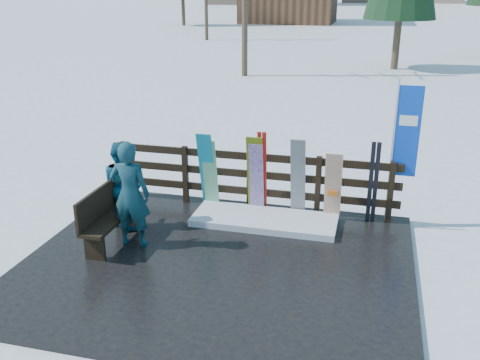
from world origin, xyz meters
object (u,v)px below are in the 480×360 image
(snowboard_4, at_px, (298,178))
(person_back, at_px, (123,185))
(person_front, at_px, (130,195))
(snowboard_0, at_px, (207,171))
(snowboard_1, at_px, (210,175))
(snowboard_2, at_px, (255,175))
(snowboard_5, at_px, (333,187))
(snowboard_3, at_px, (257,179))
(bench, at_px, (107,214))
(rental_flag, at_px, (404,137))

(snowboard_4, relative_size, person_back, 1.02)
(snowboard_4, relative_size, person_front, 0.89)
(snowboard_0, distance_m, snowboard_1, 0.09)
(snowboard_2, relative_size, snowboard_5, 1.16)
(snowboard_2, bearing_deg, snowboard_3, 0.00)
(snowboard_3, bearing_deg, snowboard_4, -0.00)
(snowboard_0, xyz_separation_m, snowboard_3, (0.96, 0.00, -0.07))
(snowboard_2, xyz_separation_m, snowboard_5, (1.43, 0.00, -0.10))
(snowboard_3, xyz_separation_m, snowboard_5, (1.41, -0.00, -0.04))
(person_front, xyz_separation_m, person_back, (-0.47, 0.67, -0.12))
(snowboard_2, height_order, snowboard_4, snowboard_4)
(bench, xyz_separation_m, snowboard_4, (2.90, 1.79, 0.26))
(snowboard_1, bearing_deg, snowboard_3, 0.00)
(snowboard_1, relative_size, snowboard_2, 0.92)
(snowboard_2, relative_size, person_back, 1.00)
(snowboard_1, height_order, snowboard_3, snowboard_1)
(snowboard_0, height_order, person_front, person_front)
(person_front, bearing_deg, snowboard_2, -139.77)
(snowboard_4, distance_m, person_back, 3.13)
(snowboard_4, xyz_separation_m, person_front, (-2.47, -1.76, 0.12))
(snowboard_0, distance_m, rental_flag, 3.61)
(snowboard_2, height_order, snowboard_3, snowboard_2)
(snowboard_5, bearing_deg, person_front, -150.56)
(snowboard_3, bearing_deg, person_back, -153.53)
(snowboard_0, xyz_separation_m, rental_flag, (3.50, 0.27, 0.83))
(snowboard_3, relative_size, snowboard_5, 1.06)
(snowboard_2, bearing_deg, person_back, -153.25)
(bench, relative_size, snowboard_0, 0.95)
(bench, relative_size, rental_flag, 0.58)
(snowboard_1, xyz_separation_m, snowboard_4, (1.67, -0.00, 0.07))
(snowboard_4, height_order, person_front, person_front)
(snowboard_1, height_order, person_back, person_back)
(snowboard_3, xyz_separation_m, person_front, (-1.70, -1.76, 0.19))
(snowboard_1, height_order, snowboard_5, snowboard_1)
(bench, relative_size, snowboard_2, 0.97)
(person_back, bearing_deg, snowboard_3, -121.99)
(snowboard_5, bearing_deg, snowboard_4, 180.00)
(person_front, bearing_deg, rental_flag, -160.55)
(rental_flag, bearing_deg, snowboard_0, -175.59)
(snowboard_0, xyz_separation_m, person_back, (-1.21, -1.08, 0.01))
(snowboard_1, distance_m, person_back, 1.67)
(snowboard_2, distance_m, person_back, 2.40)
(snowboard_3, height_order, snowboard_4, snowboard_4)
(snowboard_4, bearing_deg, snowboard_2, 180.00)
(rental_flag, bearing_deg, bench, -156.26)
(snowboard_3, distance_m, rental_flag, 2.71)
(bench, distance_m, rental_flag, 5.22)
(snowboard_4, xyz_separation_m, snowboard_5, (0.64, 0.00, -0.12))
(snowboard_0, distance_m, snowboard_5, 2.37)
(snowboard_0, height_order, snowboard_1, snowboard_0)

